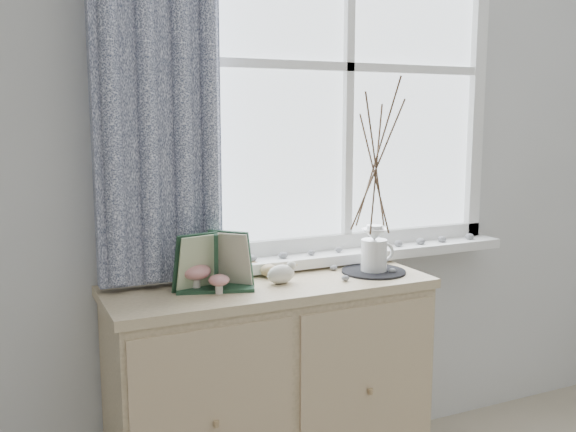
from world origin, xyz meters
The scene contains 8 objects.
sideboard centered at (-0.15, 1.75, 0.43)m, with size 1.20×0.45×0.85m.
botanical_book centered at (-0.37, 1.71, 0.96)m, with size 0.31×0.13×0.22m, color #1C3C27, non-canonical shape.
toadstool_cluster centered at (-0.41, 1.74, 0.91)m, with size 0.15×0.16×0.10m.
wooden_eggs centered at (-0.15, 1.85, 0.88)m, with size 0.10×0.12×0.07m.
songbird_figurine centered at (-0.12, 1.72, 0.89)m, with size 0.15×0.07×0.08m, color white, non-canonical shape.
crocheted_doily centered at (0.28, 1.72, 0.85)m, with size 0.25×0.25×0.01m, color black.
twig_pitcher centered at (0.28, 1.72, 1.28)m, with size 0.30×0.30×0.76m.
sideboard_pebbles centered at (0.20, 1.71, 0.86)m, with size 0.25×0.19×0.02m.
Camera 1 is at (-1.05, -0.34, 1.45)m, focal length 40.00 mm.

